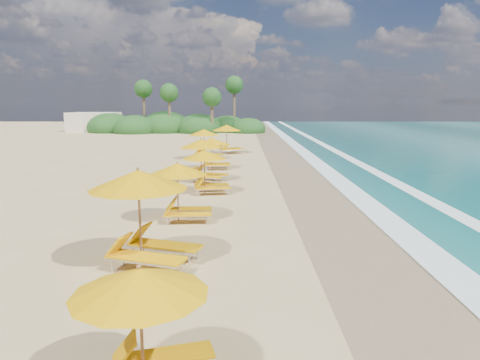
# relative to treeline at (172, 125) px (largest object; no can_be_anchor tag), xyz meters

# --- Properties ---
(ground) EXTENTS (160.00, 160.00, 0.00)m
(ground) POSITION_rel_treeline_xyz_m (9.94, -45.51, -1.00)
(ground) COLOR tan
(ground) RESTS_ON ground
(wet_sand) EXTENTS (4.00, 160.00, 0.01)m
(wet_sand) POSITION_rel_treeline_xyz_m (13.94, -45.51, -0.99)
(wet_sand) COLOR #8D7454
(wet_sand) RESTS_ON ground
(surf_foam) EXTENTS (4.00, 160.00, 0.01)m
(surf_foam) POSITION_rel_treeline_xyz_m (16.64, -45.51, -0.97)
(surf_foam) COLOR white
(surf_foam) RESTS_ON ground
(station_2) EXTENTS (2.58, 2.50, 2.07)m
(station_2) POSITION_rel_treeline_xyz_m (8.68, -57.15, 0.16)
(station_2) COLOR olive
(station_2) RESTS_ON ground
(station_3) EXTENTS (3.40, 3.32, 2.68)m
(station_3) POSITION_rel_treeline_xyz_m (7.47, -51.88, 0.50)
(station_3) COLOR olive
(station_3) RESTS_ON ground
(station_4) EXTENTS (2.49, 2.33, 2.23)m
(station_4) POSITION_rel_treeline_xyz_m (7.82, -47.40, 0.25)
(station_4) COLOR olive
(station_4) RESTS_ON ground
(station_5) EXTENTS (2.56, 2.43, 2.17)m
(station_5) POSITION_rel_treeline_xyz_m (8.39, -42.49, 0.22)
(station_5) COLOR olive
(station_5) RESTS_ON ground
(station_6) EXTENTS (3.13, 3.08, 2.42)m
(station_6) POSITION_rel_treeline_xyz_m (7.94, -39.34, 0.36)
(station_6) COLOR olive
(station_6) RESTS_ON ground
(station_7) EXTENTS (2.36, 2.20, 2.12)m
(station_7) POSITION_rel_treeline_xyz_m (8.22, -34.83, 0.19)
(station_7) COLOR olive
(station_7) RESTS_ON ground
(station_8) EXTENTS (3.06, 3.02, 2.36)m
(station_8) POSITION_rel_treeline_xyz_m (7.29, -29.90, 0.33)
(station_8) COLOR olive
(station_8) RESTS_ON ground
(station_9) EXTENTS (3.28, 3.26, 2.51)m
(station_9) POSITION_rel_treeline_xyz_m (8.92, -25.97, 0.41)
(station_9) COLOR olive
(station_9) RESTS_ON ground
(treeline) EXTENTS (25.80, 8.80, 9.74)m
(treeline) POSITION_rel_treeline_xyz_m (0.00, 0.00, 0.00)
(treeline) COLOR #163D14
(treeline) RESTS_ON ground
(beach_building) EXTENTS (7.00, 5.00, 2.80)m
(beach_building) POSITION_rel_treeline_xyz_m (-12.06, 2.49, 0.40)
(beach_building) COLOR beige
(beach_building) RESTS_ON ground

